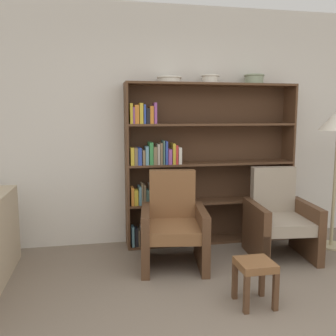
{
  "coord_description": "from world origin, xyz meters",
  "views": [
    {
      "loc": [
        -1.15,
        -1.66,
        1.51
      ],
      "look_at": [
        -0.37,
        2.19,
        0.95
      ],
      "focal_mm": 40.0,
      "sensor_mm": 36.0,
      "label": 1
    }
  ],
  "objects": [
    {
      "name": "footstool",
      "position": [
        0.09,
        0.97,
        0.28
      ],
      "size": [
        0.28,
        0.28,
        0.36
      ],
      "color": "brown",
      "rests_on": "ground"
    },
    {
      "name": "wall_back",
      "position": [
        0.0,
        2.7,
        1.38
      ],
      "size": [
        12.0,
        0.06,
        2.75
      ],
      "color": "silver",
      "rests_on": "ground"
    },
    {
      "name": "bookshelf",
      "position": [
        0.02,
        2.53,
        0.89
      ],
      "size": [
        1.99,
        0.3,
        1.86
      ],
      "color": "brown",
      "rests_on": "ground"
    },
    {
      "name": "bowl_brass",
      "position": [
        0.71,
        2.51,
        1.93
      ],
      "size": [
        0.24,
        0.24,
        0.11
      ],
      "color": "gray",
      "rests_on": "bookshelf"
    },
    {
      "name": "bowl_terracotta",
      "position": [
        -0.29,
        2.51,
        1.9
      ],
      "size": [
        0.28,
        0.28,
        0.07
      ],
      "color": "silver",
      "rests_on": "bookshelf"
    },
    {
      "name": "armchair_cushioned",
      "position": [
        0.79,
        1.92,
        0.39
      ],
      "size": [
        0.7,
        0.74,
        0.93
      ],
      "rotation": [
        0.0,
        0.0,
        3.04
      ],
      "color": "brown",
      "rests_on": "ground"
    },
    {
      "name": "armchair_leather",
      "position": [
        -0.37,
        1.92,
        0.39
      ],
      "size": [
        0.74,
        0.77,
        0.93
      ],
      "rotation": [
        0.0,
        0.0,
        2.99
      ],
      "color": "brown",
      "rests_on": "ground"
    },
    {
      "name": "bowl_olive",
      "position": [
        0.18,
        2.51,
        1.92
      ],
      "size": [
        0.21,
        0.21,
        0.09
      ],
      "color": "silver",
      "rests_on": "bookshelf"
    }
  ]
}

